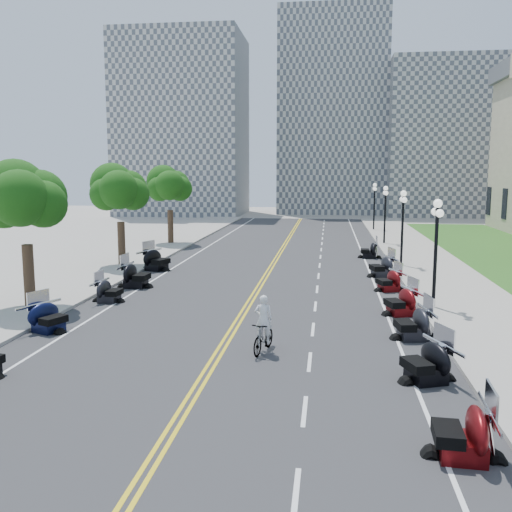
{
  "coord_description": "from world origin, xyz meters",
  "views": [
    {
      "loc": [
        3.74,
        -22.44,
        6.31
      ],
      "look_at": [
        0.06,
        6.45,
        2.0
      ],
      "focal_mm": 40.0,
      "sensor_mm": 36.0,
      "label": 1
    }
  ],
  "objects": [
    {
      "name": "lane_dash_6",
      "position": [
        3.2,
        0.0,
        0.01
      ],
      "size": [
        0.12,
        2.0,
        0.0
      ],
      "primitive_type": "cube",
      "color": "white",
      "rests_on": "road"
    },
    {
      "name": "lane_dash_3",
      "position": [
        3.2,
        -12.0,
        0.01
      ],
      "size": [
        0.12,
        2.0,
        0.0
      ],
      "primitive_type": "cube",
      "color": "white",
      "rests_on": "road"
    },
    {
      "name": "motorcycle_n_3",
      "position": [
        6.77,
        -10.08,
        0.69
      ],
      "size": [
        2.07,
        2.07,
        1.37
      ],
      "primitive_type": null,
      "rotation": [
        0.0,
        0.0,
        -1.63
      ],
      "color": "#590A0C",
      "rests_on": "road"
    },
    {
      "name": "motorcycle_n_8",
      "position": [
        7.0,
        12.2,
        0.72
      ],
      "size": [
        2.51,
        2.51,
        1.43
      ],
      "primitive_type": null,
      "rotation": [
        0.0,
        0.0,
        -1.3
      ],
      "color": "black",
      "rests_on": "road"
    },
    {
      "name": "street_lamp_2",
      "position": [
        8.6,
        4.0,
        2.6
      ],
      "size": [
        0.5,
        1.2,
        4.9
      ],
      "primitive_type": null,
      "color": "black",
      "rests_on": "sidewalk_north"
    },
    {
      "name": "lane_dash_10",
      "position": [
        3.2,
        16.0,
        0.01
      ],
      "size": [
        0.12,
        2.0,
        0.0
      ],
      "primitive_type": "cube",
      "color": "white",
      "rests_on": "road"
    },
    {
      "name": "lane_dash_14",
      "position": [
        3.2,
        32.0,
        0.01
      ],
      "size": [
        0.12,
        2.0,
        0.0
      ],
      "primitive_type": "cube",
      "color": "white",
      "rests_on": "road"
    },
    {
      "name": "motorcycle_n_5",
      "position": [
        7.0,
        -0.88,
        0.69
      ],
      "size": [
        2.26,
        2.26,
        1.38
      ],
      "primitive_type": null,
      "rotation": [
        0.0,
        0.0,
        -1.41
      ],
      "color": "black",
      "rests_on": "road"
    },
    {
      "name": "lane_dash_15",
      "position": [
        3.2,
        36.0,
        0.01
      ],
      "size": [
        0.12,
        2.0,
        0.0
      ],
      "primitive_type": "cube",
      "color": "white",
      "rests_on": "road"
    },
    {
      "name": "ground",
      "position": [
        0.0,
        0.0,
        0.0
      ],
      "size": [
        160.0,
        160.0,
        0.0
      ],
      "primitive_type": "plane",
      "color": "gray"
    },
    {
      "name": "lane_dash_9",
      "position": [
        3.2,
        12.0,
        0.01
      ],
      "size": [
        0.12,
        2.0,
        0.0
      ],
      "primitive_type": "cube",
      "color": "white",
      "rests_on": "road"
    },
    {
      "name": "distant_block_a",
      "position": [
        -18.0,
        62.0,
        13.0
      ],
      "size": [
        18.0,
        14.0,
        26.0
      ],
      "primitive_type": "cube",
      "color": "gray",
      "rests_on": "ground"
    },
    {
      "name": "lane_dash_13",
      "position": [
        3.2,
        28.0,
        0.01
      ],
      "size": [
        0.12,
        2.0,
        0.0
      ],
      "primitive_type": "cube",
      "color": "white",
      "rests_on": "road"
    },
    {
      "name": "bicycle",
      "position": [
        1.55,
        -3.19,
        0.57
      ],
      "size": [
        0.97,
        1.98,
        1.15
      ],
      "primitive_type": "imported",
      "rotation": [
        0.0,
        0.0,
        -0.24
      ],
      "color": "#A51414",
      "rests_on": "road"
    },
    {
      "name": "sidewalk_north",
      "position": [
        10.5,
        10.0,
        0.07
      ],
      "size": [
        5.0,
        90.0,
        0.15
      ],
      "primitive_type": "cube",
      "color": "#9E9991",
      "rests_on": "ground"
    },
    {
      "name": "centerline_yellow_a",
      "position": [
        -0.12,
        10.0,
        0.01
      ],
      "size": [
        0.12,
        90.0,
        0.0
      ],
      "primitive_type": "cube",
      "color": "yellow",
      "rests_on": "road"
    },
    {
      "name": "distant_block_c",
      "position": [
        22.0,
        65.0,
        11.0
      ],
      "size": [
        20.0,
        14.0,
        22.0
      ],
      "primitive_type": "cube",
      "color": "gray",
      "rests_on": "ground"
    },
    {
      "name": "motorcycle_n_6",
      "position": [
        7.0,
        2.86,
        0.68
      ],
      "size": [
        2.43,
        2.43,
        1.36
      ],
      "primitive_type": null,
      "rotation": [
        0.0,
        0.0,
        -1.26
      ],
      "color": "#590A0C",
      "rests_on": "road"
    },
    {
      "name": "lane_dash_18",
      "position": [
        3.2,
        48.0,
        0.01
      ],
      "size": [
        0.12,
        2.0,
        0.0
      ],
      "primitive_type": "cube",
      "color": "white",
      "rests_on": "road"
    },
    {
      "name": "motorcycle_n_4",
      "position": [
        6.76,
        -5.38,
        0.69
      ],
      "size": [
        2.54,
        2.54,
        1.38
      ],
      "primitive_type": null,
      "rotation": [
        0.0,
        0.0,
        -1.2
      ],
      "color": "black",
      "rests_on": "road"
    },
    {
      "name": "motorcycle_n_7",
      "position": [
        7.0,
        8.06,
        0.63
      ],
      "size": [
        2.31,
        2.31,
        1.27
      ],
      "primitive_type": null,
      "rotation": [
        0.0,
        0.0,
        -1.23
      ],
      "color": "#590A0C",
      "rests_on": "road"
    },
    {
      "name": "street_lamp_5",
      "position": [
        8.6,
        40.0,
        2.6
      ],
      "size": [
        0.5,
        1.2,
        4.9
      ],
      "primitive_type": null,
      "color": "black",
      "rests_on": "sidewalk_north"
    },
    {
      "name": "motorcycle_s_7",
      "position": [
        -6.71,
        7.26,
        0.75
      ],
      "size": [
        2.22,
        2.22,
        1.5
      ],
      "primitive_type": null,
      "rotation": [
        0.0,
        0.0,
        1.54
      ],
      "color": "black",
      "rests_on": "road"
    },
    {
      "name": "lane_dash_11",
      "position": [
        3.2,
        20.0,
        0.01
      ],
      "size": [
        0.12,
        2.0,
        0.0
      ],
      "primitive_type": "cube",
      "color": "white",
      "rests_on": "road"
    },
    {
      "name": "lane_dash_12",
      "position": [
        3.2,
        24.0,
        0.01
      ],
      "size": [
        0.12,
        2.0,
        0.0
      ],
      "primitive_type": "cube",
      "color": "white",
      "rests_on": "road"
    },
    {
      "name": "tree_2",
      "position": [
        -10.0,
        2.0,
        4.75
      ],
      "size": [
        4.8,
        4.8,
        9.2
      ],
      "primitive_type": null,
      "color": "#235619",
      "rests_on": "sidewalk_south"
    },
    {
      "name": "edge_line_north",
      "position": [
        6.4,
        10.0,
        0.01
      ],
      "size": [
        0.12,
        90.0,
        0.0
      ],
      "primitive_type": "cube",
      "color": "white",
      "rests_on": "road"
    },
    {
      "name": "lane_dash_16",
      "position": [
        3.2,
        40.0,
        0.01
      ],
      "size": [
        0.12,
        2.0,
        0.0
      ],
      "primitive_type": "cube",
      "color": "white",
      "rests_on": "road"
    },
    {
      "name": "street_lamp_3",
      "position": [
        8.6,
        16.0,
        2.6
      ],
      "size": [
        0.5,
        1.2,
        4.9
      ],
      "primitive_type": null,
      "color": "black",
      "rests_on": "sidewalk_north"
    },
    {
      "name": "lane_dash_4",
      "position": [
        3.2,
        -8.0,
        0.01
      ],
      "size": [
        0.12,
        2.0,
        0.0
      ],
      "primitive_type": "cube",
      "color": "white",
      "rests_on": "road"
    },
    {
      "name": "lane_dash_19",
      "position": [
        3.2,
        52.0,
        0.01
      ],
      "size": [
        0.12,
        2.0,
        0.0
      ],
      "primitive_type": "cube",
      "color": "white",
      "rests_on": "road"
    },
    {
      "name": "motorcycle_s_5",
      "position": [
        -7.24,
        -1.65,
        0.66
      ],
      "size": [
        2.46,
        2.46,
        1.31
      ],
      "primitive_type": null,
      "rotation": [
        0.0,
        0.0,
        1.17
      ],
      "color": "black",
      "rests_on": "road"
    },
    {
      "name": "street_lamp_4",
      "position": [
        8.6,
        28.0,
        2.6
      ],
      "size": [
        0.5,
        1.2,
        4.9
      ],
      "primitive_type": null,
      "color": "black",
      "rests_on": "sidewalk_north"
    },
    {
      "name": "lane_dash_17",
      "position": [
        3.2,
        44.0,
        0.01
      ],
      "size": [
        0.12,
        2.0,
        0.0
      ],
      "primitive_type": "cube",
      "color": "white",
      "rests_on": "road"
    },
    {
      "name": "tree_3",
      "position": [
        -10.0,
        14.0,
        4.75
      ],
      "size": [
        4.8,
        4.8,
        9.2
      ],
      "primitive_type": null,
      "color": "#235619",
      "rests_on": "sidewalk_south"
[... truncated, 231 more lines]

